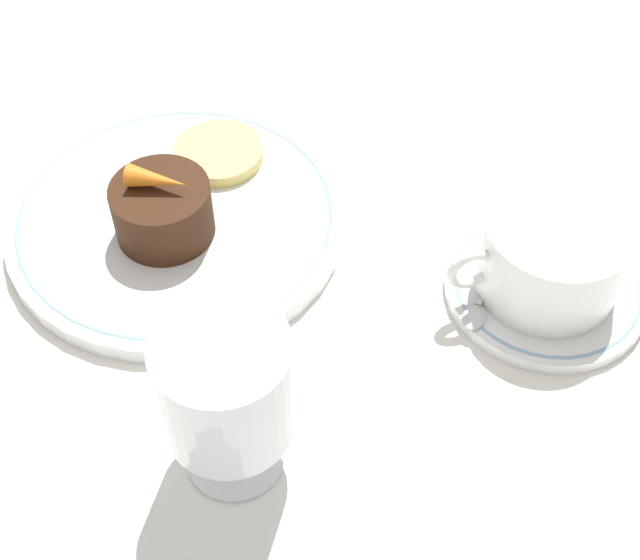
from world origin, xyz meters
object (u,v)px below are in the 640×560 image
at_px(dinner_plate, 177,219).
at_px(wine_glass, 226,393).
at_px(coffee_cup, 551,254).
at_px(dessert_cake, 163,210).

relative_size(dinner_plate, wine_glass, 2.15).
distance_m(coffee_cup, wine_glass, 0.25).
xyz_separation_m(dinner_plate, dessert_cake, (0.01, 0.02, 0.03)).
distance_m(dinner_plate, dessert_cake, 0.03).
bearing_deg(dinner_plate, dessert_cake, 59.86).
distance_m(dinner_plate, wine_glass, 0.21).
height_order(dinner_plate, dessert_cake, dessert_cake).
height_order(wine_glass, dessert_cake, wine_glass).
bearing_deg(wine_glass, dessert_cake, -86.26).
distance_m(wine_glass, dessert_cake, 0.19).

